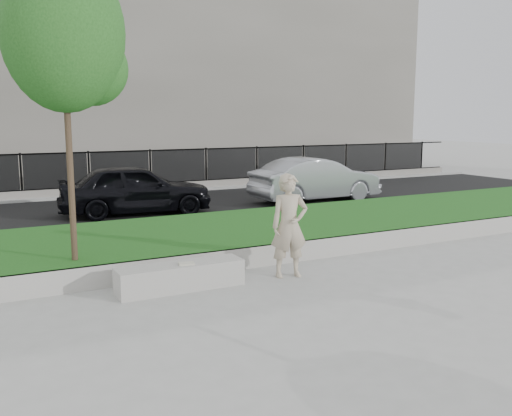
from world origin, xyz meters
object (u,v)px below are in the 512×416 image
stone_bench (180,276)px  car_silver (316,180)px  man (289,226)px  book (186,264)px  young_tree (68,39)px  car_dark (135,189)px

stone_bench → car_silver: (7.25, 6.92, 0.54)m
man → book: bearing=-170.5°
stone_bench → book: (0.08, -0.09, 0.23)m
young_tree → car_silver: (8.63, 5.70, -3.28)m
man → young_tree: size_ratio=0.37×
book → car_silver: 10.04m
car_silver → stone_bench: bearing=132.4°
man → book: (-1.89, 0.08, -0.47)m
car_silver → car_dark: bearing=85.8°
car_dark → car_silver: 5.93m
car_dark → car_silver: bearing=-85.6°
young_tree → car_dark: size_ratio=1.18×
young_tree → car_dark: (2.71, 6.00, -3.27)m
stone_bench → car_silver: car_silver is taller
young_tree → car_dark: young_tree is taller
book → car_dark: bearing=93.2°
stone_bench → young_tree: (-1.38, 1.23, 3.82)m
car_silver → book: bearing=133.1°
stone_bench → young_tree: size_ratio=0.42×
man → stone_bench: bearing=-172.9°
car_dark → man: bearing=-167.7°
stone_bench → young_tree: young_tree is taller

